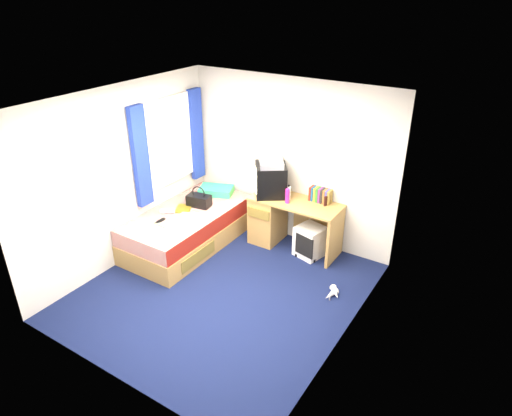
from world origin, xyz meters
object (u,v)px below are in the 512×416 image
Objects in this scene: storage_cube at (310,241)px; towel at (189,220)px; picture_frame at (327,200)px; white_heels at (333,294)px; bed at (188,228)px; vcr at (271,162)px; remote_control at (160,221)px; colour_swatch_fan at (161,225)px; desk at (279,218)px; aerosol_can at (289,193)px; handbag at (199,200)px; crt_tv at (270,180)px; pink_water_bottle at (287,196)px; magazine at (184,209)px; pillow at (216,190)px; water_bottle at (168,211)px.

storage_cube is 1.60× the size of towel.
picture_frame is 0.47× the size of white_heels.
picture_frame reaches higher than bed.
vcr reaches higher than remote_control.
vcr is 1.74m from remote_control.
colour_swatch_fan is at bearing -94.65° from bed.
storage_cube is 3.18× the size of picture_frame.
desk reaches higher than white_heels.
white_heels is at bearing -0.53° from bed.
aerosol_can reaches higher than handbag.
towel reaches higher than storage_cube.
remote_control is at bearing -135.28° from desk.
colour_swatch_fan is at bearing -137.30° from towel.
colour_swatch_fan reaches higher than storage_cube.
vcr reaches higher than crt_tv.
aerosol_can is at bearing -175.86° from storage_cube.
colour_swatch_fan is (-0.98, -1.27, -0.43)m from crt_tv.
towel is (0.25, -0.24, 0.32)m from bed.
pink_water_bottle is (0.20, -0.12, 0.44)m from desk.
bed is 14.29× the size of picture_frame.
magazine is at bearing 178.67° from white_heels.
remote_control is at bearing -111.83° from handbag.
crt_tv is at bearing -155.20° from picture_frame.
pink_water_bottle is (1.30, -0.07, 0.25)m from pillow.
handbag is (-1.25, -0.41, -0.22)m from pink_water_bottle.
pillow is 1.83× the size of towel.
aerosol_can is 0.91× the size of colour_swatch_fan.
colour_swatch_fan is at bearing -64.35° from water_bottle.
remote_control is (-0.02, -0.47, 0.00)m from magazine.
storage_cube is at bearing 6.65° from pink_water_bottle.
bed is 9.09× the size of colour_swatch_fan.
magazine is at bearing 160.15° from bed.
towel is (-1.40, -0.93, 0.36)m from storage_cube.
water_bottle is 0.25m from remote_control.
desk is 4.68× the size of towel.
desk is 1.32m from towel.
bed is 10.04× the size of aerosol_can.
vcr is at bearing 2.94° from pillow.
bed is 2.34m from white_heels.
handbag reaches higher than pillow.
storage_cube is 2.02× the size of colour_swatch_fan.
desk reaches higher than magazine.
crt_tv is (-0.15, 0.00, 0.57)m from desk.
pink_water_bottle is at bearing -3.26° from pillow.
white_heels is at bearing 24.87° from vcr.
aerosol_can is at bearing 1.77° from pillow.
towel is (-1.53, -1.12, -0.23)m from picture_frame.
crt_tv is 1.66m from colour_swatch_fan.
vcr is at bearing 46.42° from remote_control.
picture_frame is at bearing 28.46° from water_bottle.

